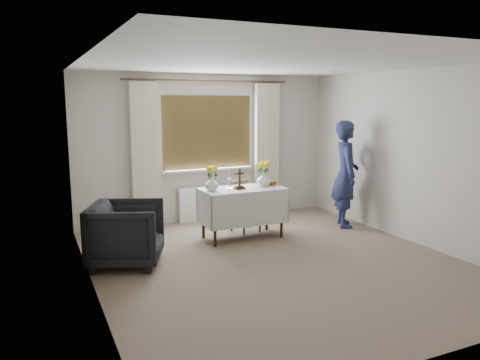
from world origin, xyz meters
The scene contains 12 objects.
ground centered at (0.00, 0.00, 0.00)m, with size 5.00×5.00×0.00m, color gray.
altar_table centered at (0.06, 1.19, 0.38)m, with size 1.24×0.64×0.76m, color silver.
wooden_chair centered at (0.26, 1.49, 0.41)m, with size 0.37×0.37×0.81m, color brown, non-canonical shape.
armchair centered at (-1.76, 0.74, 0.40)m, with size 0.86×0.88×0.80m, color black.
person centered at (1.88, 1.11, 0.87)m, with size 0.64×0.42×1.74m, color #22284F.
radiator centered at (0.00, 2.42, 0.30)m, with size 1.10×0.10×0.60m, color white.
wooden_cross centered at (-0.01, 1.15, 0.92)m, with size 0.15×0.10×0.31m, color black, non-canonical shape.
candlestick_left centered at (-0.14, 1.21, 0.93)m, with size 0.09×0.09×0.33m, color white, non-canonical shape.
candlestick_right centered at (0.27, 1.15, 0.94)m, with size 0.10×0.10×0.36m, color white, non-canonical shape.
flower_vase_left centered at (-0.43, 1.20, 0.86)m, with size 0.20×0.20×0.21m, color silver.
flower_vase_right centered at (0.42, 1.20, 0.87)m, with size 0.21×0.21×0.22m, color silver.
wicker_basket centered at (0.58, 1.27, 0.80)m, with size 0.18×0.18×0.07m, color brown.
Camera 1 is at (-2.82, -5.02, 2.05)m, focal length 35.00 mm.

